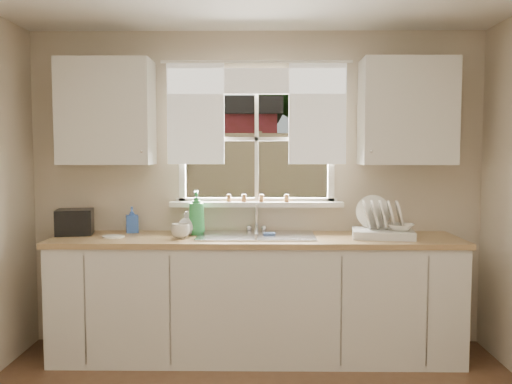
{
  "coord_description": "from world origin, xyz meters",
  "views": [
    {
      "loc": [
        0.05,
        -2.34,
        1.54
      ],
      "look_at": [
        0.0,
        1.65,
        1.25
      ],
      "focal_mm": 38.0,
      "sensor_mm": 36.0,
      "label": 1
    }
  ],
  "objects_px": {
    "dish_rack": "(382,227)",
    "soap_bottle_a": "(196,213)",
    "black_appliance": "(75,222)",
    "cup": "(180,231)"
  },
  "relations": [
    {
      "from": "dish_rack",
      "to": "soap_bottle_a",
      "type": "height_order",
      "value": "soap_bottle_a"
    },
    {
      "from": "dish_rack",
      "to": "black_appliance",
      "type": "relative_size",
      "value": 1.82
    },
    {
      "from": "dish_rack",
      "to": "soap_bottle_a",
      "type": "xyz_separation_m",
      "value": [
        -1.4,
        0.12,
        0.09
      ]
    },
    {
      "from": "soap_bottle_a",
      "to": "black_appliance",
      "type": "distance_m",
      "value": 0.94
    },
    {
      "from": "soap_bottle_a",
      "to": "cup",
      "type": "bearing_deg",
      "value": -113.72
    },
    {
      "from": "cup",
      "to": "black_appliance",
      "type": "bearing_deg",
      "value": 147.35
    },
    {
      "from": "soap_bottle_a",
      "to": "black_appliance",
      "type": "relative_size",
      "value": 1.27
    },
    {
      "from": "cup",
      "to": "dish_rack",
      "type": "bearing_deg",
      "value": -18.08
    },
    {
      "from": "dish_rack",
      "to": "black_appliance",
      "type": "height_order",
      "value": "dish_rack"
    },
    {
      "from": "black_appliance",
      "to": "soap_bottle_a",
      "type": "bearing_deg",
      "value": -11.13
    }
  ]
}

